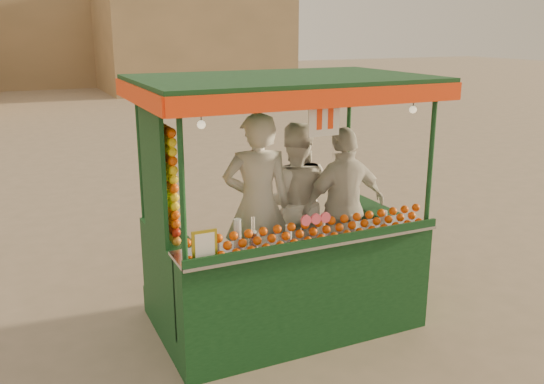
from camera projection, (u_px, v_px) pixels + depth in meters
name	position (u px, v px, depth m)	size (l,w,h in m)	color
ground	(248.00, 317.00, 6.36)	(90.00, 90.00, 0.00)	#776955
building_right	(192.00, 39.00, 29.47)	(9.00, 6.00, 5.00)	#9E7F5A
juice_cart	(281.00, 251.00, 5.96)	(2.85, 1.85, 2.59)	black
vendor_left	(257.00, 206.00, 6.02)	(0.81, 0.65, 1.94)	silver
vendor_middle	(294.00, 202.00, 6.43)	(1.05, 0.94, 1.77)	silver
vendor_right	(344.00, 207.00, 6.30)	(1.03, 0.46, 1.74)	beige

